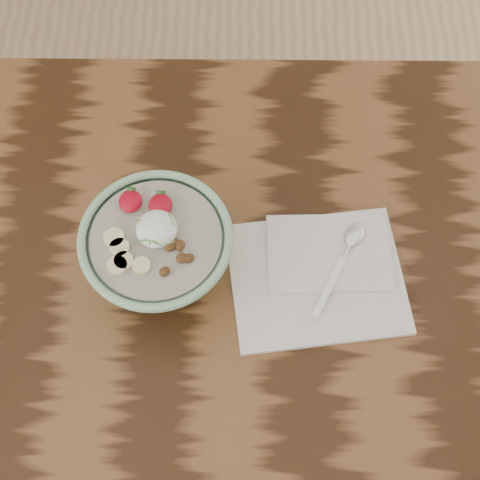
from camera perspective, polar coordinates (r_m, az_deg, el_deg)
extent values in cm
cube|color=black|center=(101.18, -6.58, -5.51)|extent=(160.00, 90.00, 4.00)
cylinder|color=#86B48E|center=(100.38, -6.53, -2.47)|extent=(9.29, 9.29, 1.33)
torus|color=#86B48E|center=(90.55, -7.24, 0.18)|extent=(21.12, 21.12, 1.22)
cylinder|color=#B0A991|center=(91.15, -7.19, 0.00)|extent=(17.92, 17.92, 1.11)
ellipsoid|color=white|center=(90.02, -7.11, 0.94)|extent=(5.64, 5.64, 3.10)
ellipsoid|color=#A60718|center=(91.85, -6.81, 2.98)|extent=(3.25, 3.57, 1.79)
cone|color=#286623|center=(92.28, -6.78, 3.87)|extent=(1.40, 1.03, 1.52)
ellipsoid|color=#A60718|center=(92.73, -9.34, 3.28)|extent=(3.19, 3.50, 1.75)
cone|color=#286623|center=(93.16, -9.30, 4.15)|extent=(1.40, 1.03, 1.52)
cylinder|color=beige|center=(88.80, -8.42, -2.19)|extent=(2.46, 2.46, 0.70)
cylinder|color=beige|center=(90.33, -10.24, -0.66)|extent=(2.72, 2.72, 0.70)
cylinder|color=beige|center=(89.46, -9.89, -1.75)|extent=(2.59, 2.59, 0.70)
cylinder|color=beige|center=(91.10, -10.69, 0.18)|extent=(2.83, 2.83, 0.70)
cylinder|color=beige|center=(89.33, -10.44, -2.17)|extent=(2.74, 2.74, 0.70)
ellipsoid|color=brown|center=(89.24, -5.23, -0.58)|extent=(1.61, 1.72, 1.08)
ellipsoid|color=brown|center=(87.94, -6.46, -2.69)|extent=(2.01, 1.99, 1.15)
ellipsoid|color=brown|center=(88.46, -5.01, -1.55)|extent=(1.98, 1.88, 1.24)
ellipsoid|color=brown|center=(89.55, -5.70, -0.21)|extent=(1.69, 1.75, 0.98)
ellipsoid|color=brown|center=(89.24, -5.97, -0.50)|extent=(2.14, 2.28, 1.11)
ellipsoid|color=brown|center=(89.35, -5.15, -0.40)|extent=(1.93, 1.94, 1.00)
ellipsoid|color=brown|center=(88.37, -4.41, -1.55)|extent=(2.03, 1.93, 1.01)
cylinder|color=#488A3A|center=(89.42, -5.88, 1.76)|extent=(0.89, 1.81, 0.25)
cylinder|color=#488A3A|center=(88.55, -7.27, 0.31)|extent=(0.33, 1.29, 0.22)
cylinder|color=#488A3A|center=(89.66, -7.25, 1.75)|extent=(0.41, 1.78, 0.24)
cylinder|color=#488A3A|center=(88.13, -7.13, -0.23)|extent=(1.54, 1.22, 0.24)
cylinder|color=#488A3A|center=(89.73, -7.54, 1.77)|extent=(1.31, 1.21, 0.24)
cylinder|color=#488A3A|center=(88.32, -7.59, -0.09)|extent=(1.83, 1.00, 0.25)
cylinder|color=#488A3A|center=(87.89, -6.07, -0.29)|extent=(1.44, 0.72, 0.23)
cylinder|color=#488A3A|center=(88.72, -6.45, 0.74)|extent=(0.26, 1.80, 0.24)
cylinder|color=#488A3A|center=(89.87, -8.42, 1.70)|extent=(1.48, 0.57, 0.23)
cylinder|color=#488A3A|center=(88.56, -7.69, 0.21)|extent=(0.19, 1.95, 0.25)
cylinder|color=#488A3A|center=(89.44, -7.74, 1.35)|extent=(1.06, 1.11, 0.23)
cylinder|color=#488A3A|center=(88.53, -8.43, -0.06)|extent=(1.86, 0.34, 0.24)
cube|color=silver|center=(100.00, 6.56, -3.28)|extent=(27.73, 23.54, 0.97)
cube|color=silver|center=(101.03, 7.61, -1.07)|extent=(18.80, 13.12, 0.58)
cube|color=silver|center=(98.41, 7.63, -3.98)|extent=(5.66, 9.92, 0.32)
cylinder|color=silver|center=(100.98, 9.16, -0.78)|extent=(1.82, 2.76, 0.64)
ellipsoid|color=silver|center=(102.06, 9.75, 0.45)|extent=(4.42, 5.04, 0.88)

